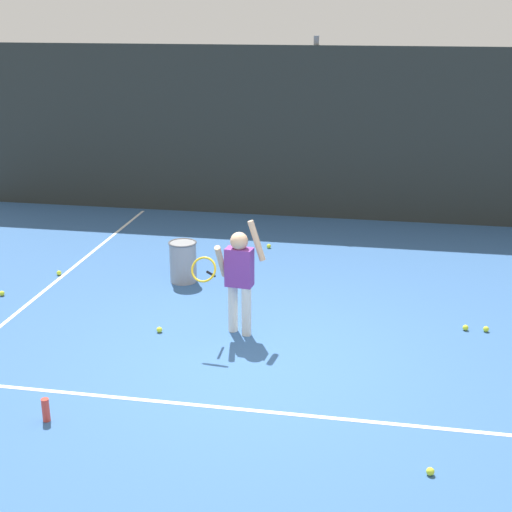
% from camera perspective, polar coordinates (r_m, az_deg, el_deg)
% --- Properties ---
extents(ground_plane, '(20.00, 20.00, 0.00)m').
position_cam_1_polar(ground_plane, '(7.74, -0.22, -8.26)').
color(ground_plane, '#335B93').
extents(court_line_baseline, '(9.00, 0.05, 0.00)m').
position_cam_1_polar(court_line_baseline, '(6.90, -1.74, -11.88)').
color(court_line_baseline, white).
rests_on(court_line_baseline, ground).
extents(court_line_sideline, '(0.05, 9.00, 0.00)m').
position_cam_1_polar(court_line_sideline, '(9.57, -17.53, -3.65)').
color(court_line_sideline, white).
rests_on(court_line_sideline, ground).
extents(back_fence_windscreen, '(12.79, 0.08, 2.94)m').
position_cam_1_polar(back_fence_windscreen, '(12.68, 4.54, 9.52)').
color(back_fence_windscreen, '#282D2B').
rests_on(back_fence_windscreen, ground).
extents(fence_post_1, '(0.09, 0.09, 3.09)m').
position_cam_1_polar(fence_post_1, '(12.72, 4.58, 9.89)').
color(fence_post_1, slate).
rests_on(fence_post_1, ground).
extents(tennis_player, '(0.77, 0.57, 1.35)m').
position_cam_1_polar(tennis_player, '(8.08, -1.43, -1.40)').
color(tennis_player, silver).
rests_on(tennis_player, ground).
extents(ball_hopper, '(0.38, 0.38, 0.56)m').
position_cam_1_polar(ball_hopper, '(9.85, -5.75, -0.41)').
color(ball_hopper, gray).
rests_on(ball_hopper, ground).
extents(water_bottle, '(0.07, 0.07, 0.22)m').
position_cam_1_polar(water_bottle, '(6.93, -16.17, -11.52)').
color(water_bottle, '#D83F33').
rests_on(water_bottle, ground).
extents(tennis_ball_0, '(0.07, 0.07, 0.07)m').
position_cam_1_polar(tennis_ball_0, '(8.79, 17.61, -5.48)').
color(tennis_ball_0, '#CCE033').
rests_on(tennis_ball_0, ground).
extents(tennis_ball_1, '(0.07, 0.07, 0.07)m').
position_cam_1_polar(tennis_ball_1, '(8.44, -7.59, -5.75)').
color(tennis_ball_1, '#CCE033').
rests_on(tennis_ball_1, ground).
extents(tennis_ball_2, '(0.07, 0.07, 0.07)m').
position_cam_1_polar(tennis_ball_2, '(9.95, -19.32, -2.79)').
color(tennis_ball_2, '#CCE033').
rests_on(tennis_ball_2, ground).
extents(tennis_ball_3, '(0.07, 0.07, 0.07)m').
position_cam_1_polar(tennis_ball_3, '(8.76, 16.12, -5.42)').
color(tennis_ball_3, '#CCE033').
rests_on(tennis_ball_3, ground).
extents(tennis_ball_4, '(0.07, 0.07, 0.07)m').
position_cam_1_polar(tennis_ball_4, '(6.19, 13.52, -16.12)').
color(tennis_ball_4, '#CCE033').
rests_on(tennis_ball_4, ground).
extents(tennis_ball_5, '(0.07, 0.07, 0.07)m').
position_cam_1_polar(tennis_ball_5, '(11.24, 1.01, 0.78)').
color(tennis_ball_5, '#CCE033').
rests_on(tennis_ball_5, ground).
extents(tennis_ball_8, '(0.07, 0.07, 0.07)m').
position_cam_1_polar(tennis_ball_8, '(10.47, -15.21, -1.29)').
color(tennis_ball_8, '#CCE033').
rests_on(tennis_ball_8, ground).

